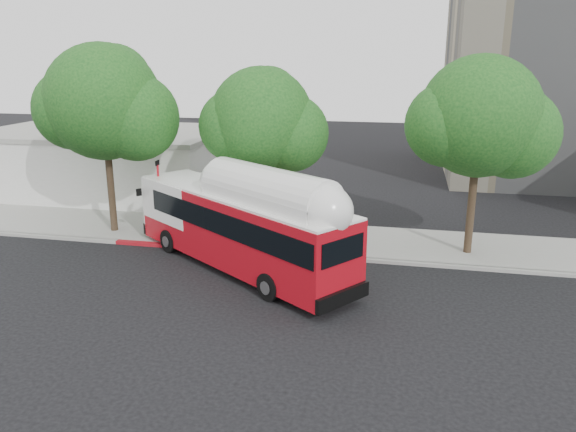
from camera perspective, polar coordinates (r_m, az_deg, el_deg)
ground at (r=23.08m, az=-3.90°, el=-7.17°), size 120.00×120.00×0.00m
sidewalk at (r=28.95m, az=-0.40°, el=-2.09°), size 60.00×5.00×0.15m
curb_strip at (r=26.56m, az=-1.61°, el=-3.79°), size 60.00×0.30×0.15m
red_curb_segment at (r=27.38m, az=-7.73°, el=-3.31°), size 10.00×0.32×0.16m
street_tree_left at (r=29.79m, az=-17.36°, el=10.56°), size 6.67×5.80×9.74m
street_tree_mid at (r=27.41m, az=-1.85°, el=9.38°), size 5.75×5.00×8.62m
street_tree_right at (r=26.61m, az=19.78°, el=9.01°), size 6.21×5.40×9.18m
low_commercial_bldg at (r=40.33m, az=-17.89°, el=5.37°), size 16.20×10.20×4.25m
transit_bus at (r=24.36m, az=-4.87°, el=-1.38°), size 11.92×9.53×3.88m
signal_pole at (r=28.45m, az=-12.89°, el=1.50°), size 0.12×0.39×4.17m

